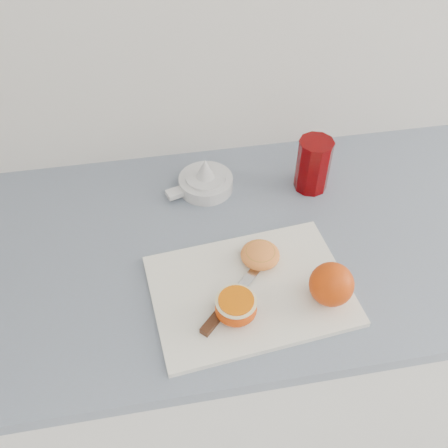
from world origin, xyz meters
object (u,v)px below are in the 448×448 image
half_orange (236,307)px  citrus_juicer (205,181)px  counter (251,345)px  red_tumbler (313,167)px  cutting_board (250,290)px

half_orange → citrus_juicer: citrus_juicer is taller
counter → red_tumbler: (0.15, 0.13, 0.50)m
cutting_board → half_orange: (-0.04, -0.05, 0.03)m
counter → cutting_board: bearing=-109.4°
citrus_juicer → cutting_board: bearing=-82.4°
citrus_juicer → red_tumbler: 0.24m
cutting_board → citrus_juicer: size_ratio=2.34×
counter → half_orange: (-0.09, -0.19, 0.48)m
citrus_juicer → red_tumbler: (0.24, -0.03, 0.04)m
red_tumbler → cutting_board: bearing=-126.3°
cutting_board → red_tumbler: bearing=53.7°
half_orange → cutting_board: bearing=54.4°
counter → half_orange: half_orange is taller
counter → red_tumbler: 0.54m
counter → citrus_juicer: citrus_juicer is taller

